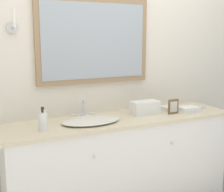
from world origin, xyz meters
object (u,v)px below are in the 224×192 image
at_px(picture_frame, 173,107).
at_px(sink_basin, 91,120).
at_px(soap_bottle, 43,121).
at_px(appliance_box, 145,108).

bearing_deg(picture_frame, sink_basin, 175.50).
xyz_separation_m(soap_bottle, appliance_box, (0.96, 0.10, -0.01)).
height_order(sink_basin, picture_frame, sink_basin).
distance_m(appliance_box, picture_frame, 0.26).
height_order(sink_basin, soap_bottle, soap_bottle).
bearing_deg(appliance_box, sink_basin, -175.90).
bearing_deg(picture_frame, soap_bottle, 179.95).
distance_m(sink_basin, soap_bottle, 0.42).
distance_m(sink_basin, picture_frame, 0.79).
height_order(soap_bottle, picture_frame, soap_bottle).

